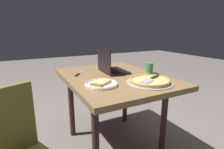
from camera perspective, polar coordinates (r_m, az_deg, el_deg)
ground_plane at (r=1.94m, az=0.61°, el=-20.90°), size 12.00×12.00×0.00m
dining_table at (r=1.66m, az=0.67°, el=-2.98°), size 1.13×0.85×0.70m
laptop at (r=1.76m, az=-0.48°, el=2.45°), size 0.33×0.24×0.25m
pizza_plate at (r=1.36m, az=-3.40°, el=-3.00°), size 0.25×0.25×0.04m
pizza_tray at (r=1.45m, az=11.93°, el=-2.03°), size 0.37×0.37×0.04m
table_knife at (r=1.73m, az=-10.60°, el=0.26°), size 0.20×0.16×0.01m
drink_cup at (r=1.75m, az=11.86°, el=2.03°), size 0.07×0.07×0.10m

